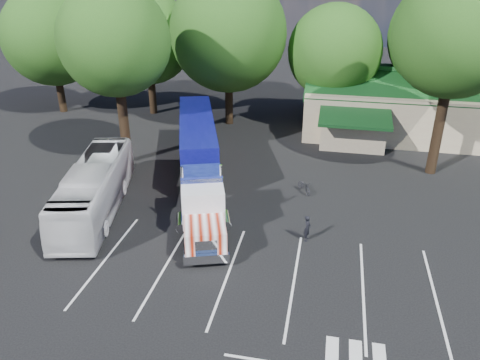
% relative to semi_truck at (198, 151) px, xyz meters
% --- Properties ---
extents(ground, '(120.00, 120.00, 0.00)m').
position_rel_semi_truck_xyz_m(ground, '(4.25, -3.77, -2.19)').
color(ground, black).
rests_on(ground, ground).
extents(event_hall, '(24.20, 14.12, 5.55)m').
position_rel_semi_truck_xyz_m(event_hall, '(17.99, 14.04, 0.02)').
color(event_hall, tan).
rests_on(event_hall, ground).
extents(tree_row_a, '(9.00, 9.00, 11.68)m').
position_rel_semi_truck_xyz_m(tree_row_a, '(-17.75, 12.73, 4.97)').
color(tree_row_a, black).
rests_on(tree_row_a, ground).
extents(tree_row_b, '(8.40, 8.40, 11.35)m').
position_rel_semi_truck_xyz_m(tree_row_b, '(-8.75, 14.03, 4.94)').
color(tree_row_b, black).
rests_on(tree_row_b, ground).
extents(tree_row_c, '(10.00, 10.00, 13.05)m').
position_rel_semi_truck_xyz_m(tree_row_c, '(-0.75, 12.43, 5.84)').
color(tree_row_c, black).
rests_on(tree_row_c, ground).
extents(tree_row_d, '(8.00, 8.00, 10.60)m').
position_rel_semi_truck_xyz_m(tree_row_d, '(8.25, 13.73, 4.39)').
color(tree_row_d, black).
rests_on(tree_row_d, ground).
extents(tree_row_e, '(9.60, 9.60, 12.90)m').
position_rel_semi_truck_xyz_m(tree_row_e, '(17.25, 14.23, 5.89)').
color(tree_row_e, black).
rests_on(tree_row_e, ground).
extents(tree_near_left, '(7.60, 7.60, 12.65)m').
position_rel_semi_truck_xyz_m(tree_near_left, '(-6.25, 2.23, 6.62)').
color(tree_near_left, black).
rests_on(tree_near_left, ground).
extents(tree_near_right, '(8.00, 8.00, 13.50)m').
position_rel_semi_truck_xyz_m(tree_near_right, '(15.75, 4.73, 7.27)').
color(tree_near_right, black).
rests_on(tree_near_right, ground).
extents(semi_truck, '(7.92, 18.29, 3.88)m').
position_rel_semi_truck_xyz_m(semi_truck, '(0.00, 0.00, 0.00)').
color(semi_truck, black).
rests_on(semi_truck, ground).
extents(woman, '(0.44, 0.59, 1.49)m').
position_rel_semi_truck_xyz_m(woman, '(7.76, -5.95, -1.45)').
color(woman, black).
rests_on(woman, ground).
extents(bicycle, '(1.34, 1.66, 0.85)m').
position_rel_semi_truck_xyz_m(bicycle, '(7.16, -0.23, -1.77)').
color(bicycle, black).
rests_on(bicycle, ground).
extents(tour_bus, '(4.92, 11.19, 3.04)m').
position_rel_semi_truck_xyz_m(tour_bus, '(-4.90, -5.23, -0.68)').
color(tour_bus, silver).
rests_on(tour_bus, ground).
extents(silver_sedan, '(4.46, 2.21, 1.41)m').
position_rel_semi_truck_xyz_m(silver_sedan, '(16.25, 10.23, -1.49)').
color(silver_sedan, '#A1A5A9').
rests_on(silver_sedan, ground).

